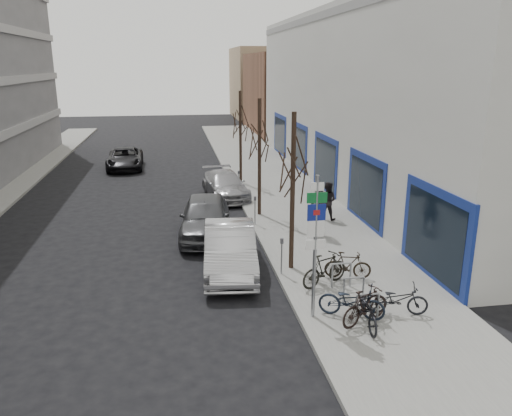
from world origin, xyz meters
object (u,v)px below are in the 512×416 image
object	(u,v)px
meter_front	(282,253)
bike_mid_curb	(352,299)
bike_far_curb	(397,297)
pedestrian_near	(318,212)
meter_back	(239,180)
lane_car	(125,158)
highway_sign_pole	(315,239)
bike_near_right	(365,306)
pedestrian_far	(327,201)
bike_rack	(354,287)
meter_mid	(255,208)
parked_car_back	(225,185)
tree_near	(293,155)
parked_car_front	(230,249)
bike_far_inner	(348,265)
bike_mid_inner	(325,269)
tree_far	(240,116)
parked_car_mid	(205,216)
tree_mid	(260,130)
bike_near_left	(367,307)

from	to	relation	value
meter_front	bike_mid_curb	world-z (taller)	meter_front
bike_far_curb	pedestrian_near	bearing A→B (deg)	17.39
meter_back	lane_car	size ratio (longest dim) A/B	0.25
highway_sign_pole	pedestrian_near	bearing A→B (deg)	72.89
bike_near_right	pedestrian_far	distance (m)	9.52
bike_rack	meter_mid	bearing A→B (deg)	101.80
bike_mid_curb	lane_car	bearing A→B (deg)	47.34
parked_car_back	bike_rack	bearing A→B (deg)	-86.65
tree_near	parked_car_back	bearing A→B (deg)	96.61
parked_car_front	parked_car_back	world-z (taller)	parked_car_front
bike_far_inner	parked_car_front	size ratio (longest dim) A/B	0.31
tree_near	bike_far_curb	size ratio (longest dim) A/B	3.19
meter_mid	bike_mid_inner	size ratio (longest dim) A/B	0.70
meter_front	bike_mid_inner	bearing A→B (deg)	-42.96
parked_car_front	parked_car_back	bearing A→B (deg)	90.00
tree_far	bike_far_curb	world-z (taller)	tree_far
tree_far	lane_car	distance (m)	10.10
tree_far	meter_back	size ratio (longest dim) A/B	4.33
bike_rack	bike_mid_inner	xyz separation A→B (m)	(-0.49, 1.32, 0.04)
meter_front	bike_near_right	distance (m)	3.94
tree_far	bike_mid_curb	distance (m)	17.09
parked_car_mid	pedestrian_far	bearing A→B (deg)	15.88
bike_near_right	parked_car_front	size ratio (longest dim) A/B	0.35
bike_rack	tree_far	world-z (taller)	tree_far
tree_far	bike_far_inner	size ratio (longest dim) A/B	3.57
bike_far_curb	parked_car_mid	distance (m)	9.34
bike_rack	tree_mid	bearing A→B (deg)	97.28
bike_near_right	meter_back	bearing A→B (deg)	-20.23
bike_near_left	parked_car_mid	world-z (taller)	parked_car_mid
meter_front	bike_mid_curb	distance (m)	3.48
bike_mid_curb	bike_near_left	bearing A→B (deg)	-127.30
tree_mid	meter_back	size ratio (longest dim) A/B	4.33
bike_mid_inner	bike_rack	bearing A→B (deg)	174.93
bike_rack	parked_car_front	world-z (taller)	parked_car_front
bike_far_inner	pedestrian_near	xyz separation A→B (m)	(0.22, 4.33, 0.52)
bike_far_inner	lane_car	xyz separation A→B (m)	(-8.82, 20.40, 0.09)
meter_back	bike_far_inner	bearing A→B (deg)	-79.92
parked_car_mid	meter_front	bearing A→B (deg)	-59.03
bike_far_inner	pedestrian_far	size ratio (longest dim) A/B	0.88
highway_sign_pole	tree_far	size ratio (longest dim) A/B	0.76
bike_near_left	parked_car_front	distance (m)	5.63
bike_near_left	pedestrian_far	size ratio (longest dim) A/B	1.03
meter_mid	parked_car_back	distance (m)	5.41
bike_rack	bike_mid_inner	bearing A→B (deg)	110.24
bike_near_left	pedestrian_near	distance (m)	7.45
meter_back	bike_far_curb	xyz separation A→B (m)	(2.62, -14.26, -0.24)
bike_rack	parked_car_back	distance (m)	13.46
pedestrian_near	tree_far	bearing A→B (deg)	-89.39
bike_near_right	lane_car	bearing A→B (deg)	-6.68
tree_mid	parked_car_back	world-z (taller)	tree_mid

